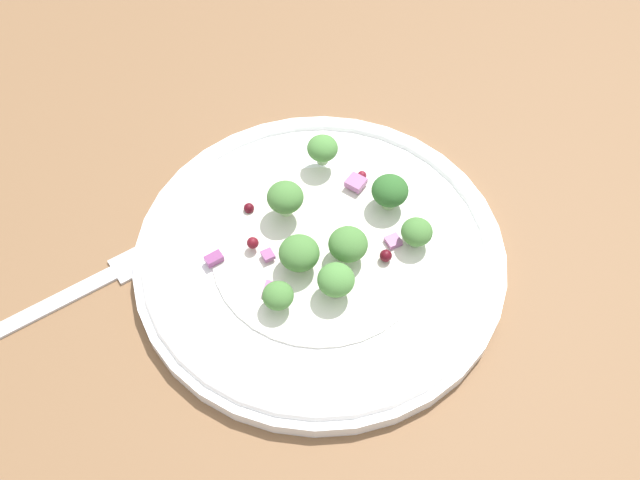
# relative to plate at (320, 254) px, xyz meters

# --- Properties ---
(ground_plane) EXTENTS (1.80, 1.80, 0.02)m
(ground_plane) POSITION_rel_plate_xyz_m (0.01, -0.01, -0.02)
(ground_plane) COLOR brown
(plate) EXTENTS (0.28, 0.28, 0.02)m
(plate) POSITION_rel_plate_xyz_m (0.00, 0.00, 0.00)
(plate) COLOR white
(plate) RESTS_ON ground_plane
(dressing_pool) EXTENTS (0.16, 0.16, 0.00)m
(dressing_pool) POSITION_rel_plate_xyz_m (0.00, -0.00, 0.00)
(dressing_pool) COLOR white
(dressing_pool) RESTS_ON plate
(broccoli_floret_0) EXTENTS (0.02, 0.02, 0.02)m
(broccoli_floret_0) POSITION_rel_plate_xyz_m (-0.06, -0.00, 0.02)
(broccoli_floret_0) COLOR #9EC684
(broccoli_floret_0) RESTS_ON plate
(broccoli_floret_1) EXTENTS (0.02, 0.02, 0.02)m
(broccoli_floret_1) POSITION_rel_plate_xyz_m (0.07, 0.05, 0.02)
(broccoli_floret_1) COLOR #8EB77A
(broccoli_floret_1) RESTS_ON plate
(broccoli_floret_2) EXTENTS (0.03, 0.03, 0.03)m
(broccoli_floret_2) POSITION_rel_plate_xyz_m (0.06, -0.02, 0.02)
(broccoli_floret_2) COLOR #ADD18E
(broccoli_floret_2) RESTS_ON plate
(broccoli_floret_3) EXTENTS (0.02, 0.02, 0.02)m
(broccoli_floret_3) POSITION_rel_plate_xyz_m (0.05, -0.05, 0.02)
(broccoli_floret_3) COLOR #8EB77A
(broccoli_floret_3) RESTS_ON plate
(broccoli_floret_4) EXTENTS (0.03, 0.03, 0.03)m
(broccoli_floret_4) POSITION_rel_plate_xyz_m (-0.02, 0.00, 0.02)
(broccoli_floret_4) COLOR #ADD18E
(broccoli_floret_4) RESTS_ON plate
(broccoli_floret_5) EXTENTS (0.03, 0.03, 0.03)m
(broccoli_floret_5) POSITION_rel_plate_xyz_m (0.01, -0.02, 0.02)
(broccoli_floret_5) COLOR #9EC684
(broccoli_floret_5) RESTS_ON plate
(broccoli_floret_6) EXTENTS (0.03, 0.03, 0.03)m
(broccoli_floret_6) POSITION_rel_plate_xyz_m (0.01, 0.04, 0.03)
(broccoli_floret_6) COLOR #9EC684
(broccoli_floret_6) RESTS_ON plate
(broccoli_floret_7) EXTENTS (0.03, 0.03, 0.03)m
(broccoli_floret_7) POSITION_rel_plate_xyz_m (-0.02, -0.03, 0.02)
(broccoli_floret_7) COLOR #ADD18E
(broccoli_floret_7) RESTS_ON plate
(cranberry_0) EXTENTS (0.01, 0.01, 0.01)m
(cranberry_0) POSITION_rel_plate_xyz_m (-0.00, 0.07, 0.01)
(cranberry_0) COLOR #4C0A14
(cranberry_0) RESTS_ON plate
(cranberry_1) EXTENTS (0.01, 0.01, 0.01)m
(cranberry_1) POSITION_rel_plate_xyz_m (0.02, -0.04, 0.01)
(cranberry_1) COLOR #4C0A14
(cranberry_1) RESTS_ON plate
(cranberry_2) EXTENTS (0.01, 0.01, 0.01)m
(cranberry_2) POSITION_rel_plate_xyz_m (-0.01, 0.01, 0.01)
(cranberry_2) COLOR #4C0A14
(cranberry_2) RESTS_ON plate
(cranberry_3) EXTENTS (0.01, 0.01, 0.01)m
(cranberry_3) POSITION_rel_plate_xyz_m (-0.03, 0.04, 0.01)
(cranberry_3) COLOR maroon
(cranberry_3) RESTS_ON plate
(cranberry_4) EXTENTS (0.01, 0.01, 0.01)m
(cranberry_4) POSITION_rel_plate_xyz_m (0.08, 0.01, 0.01)
(cranberry_4) COLOR maroon
(cranberry_4) RESTS_ON plate
(onion_bit_0) EXTENTS (0.01, 0.01, 0.00)m
(onion_bit_0) POSITION_rel_plate_xyz_m (-0.03, 0.03, 0.01)
(onion_bit_0) COLOR #934C84
(onion_bit_0) RESTS_ON plate
(onion_bit_1) EXTENTS (0.01, 0.01, 0.01)m
(onion_bit_1) POSITION_rel_plate_xyz_m (-0.05, 0.01, 0.01)
(onion_bit_1) COLOR #A35B93
(onion_bit_1) RESTS_ON plate
(onion_bit_2) EXTENTS (0.01, 0.01, 0.01)m
(onion_bit_2) POSITION_rel_plate_xyz_m (0.07, 0.01, 0.01)
(onion_bit_2) COLOR #A35B93
(onion_bit_2) RESTS_ON plate
(onion_bit_3) EXTENTS (0.01, 0.01, 0.01)m
(onion_bit_3) POSITION_rel_plate_xyz_m (-0.05, 0.06, 0.01)
(onion_bit_3) COLOR #843D75
(onion_bit_3) RESTS_ON plate
(onion_bit_4) EXTENTS (0.01, 0.01, 0.00)m
(onion_bit_4) POSITION_rel_plate_xyz_m (-0.00, 0.01, 0.01)
(onion_bit_4) COLOR #843D75
(onion_bit_4) RESTS_ON plate
(onion_bit_5) EXTENTS (0.01, 0.01, 0.01)m
(onion_bit_5) POSITION_rel_plate_xyz_m (0.04, -0.04, 0.01)
(onion_bit_5) COLOR #A35B93
(onion_bit_5) RESTS_ON plate
(fork) EXTENTS (0.18, 0.08, 0.01)m
(fork) POSITION_rel_plate_xyz_m (-0.14, 0.13, -0.01)
(fork) COLOR silver
(fork) RESTS_ON ground_plane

